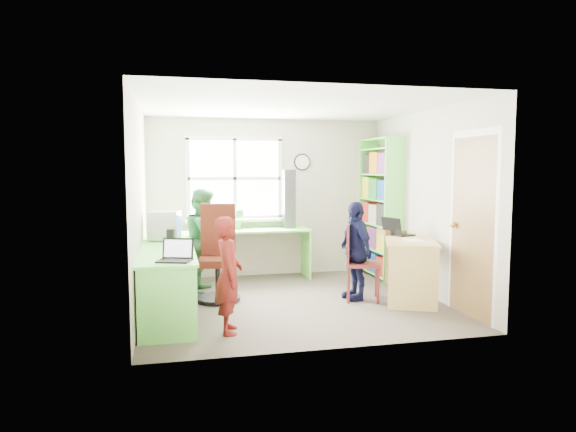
% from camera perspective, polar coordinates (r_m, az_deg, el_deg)
% --- Properties ---
extents(room, '(3.64, 3.44, 2.44)m').
position_cam_1_polar(room, '(6.36, 0.40, 1.38)').
color(room, '#4A423A').
rests_on(room, ground).
extents(l_desk, '(2.38, 2.95, 0.75)m').
position_cam_1_polar(l_desk, '(5.92, -11.34, -6.48)').
color(l_desk, '#80FF65').
rests_on(l_desk, ground).
extents(right_desk, '(1.07, 1.46, 0.77)m').
position_cam_1_polar(right_desk, '(6.75, 13.36, -4.19)').
color(right_desk, '#E0C170').
rests_on(right_desk, ground).
extents(bookshelf, '(0.30, 1.02, 2.10)m').
position_cam_1_polar(bookshelf, '(7.92, 10.19, 0.52)').
color(bookshelf, '#80FF65').
rests_on(bookshelf, ground).
extents(swivel_chair, '(0.64, 0.64, 1.20)m').
position_cam_1_polar(swivel_chair, '(6.54, -7.80, -4.75)').
color(swivel_chair, black).
rests_on(swivel_chair, ground).
extents(wooden_chair, '(0.53, 0.53, 0.97)m').
position_cam_1_polar(wooden_chair, '(6.51, 7.68, -4.72)').
color(wooden_chair, maroon).
rests_on(wooden_chair, ground).
extents(crt_monitor, '(0.43, 0.39, 0.37)m').
position_cam_1_polar(crt_monitor, '(6.65, -13.56, -1.03)').
color(crt_monitor, '#ADAEB2').
rests_on(crt_monitor, l_desk).
extents(laptop_left, '(0.38, 0.35, 0.22)m').
position_cam_1_polar(laptop_left, '(5.17, -12.35, -4.32)').
color(laptop_left, black).
rests_on(laptop_left, l_desk).
extents(laptop_right, '(0.39, 0.43, 0.24)m').
position_cam_1_polar(laptop_right, '(6.96, 11.91, -1.65)').
color(laptop_right, black).
rests_on(laptop_right, right_desk).
extents(speaker_a, '(0.10, 0.10, 0.17)m').
position_cam_1_polar(speaker_a, '(6.33, -12.91, -2.24)').
color(speaker_a, black).
rests_on(speaker_a, l_desk).
extents(speaker_b, '(0.10, 0.10, 0.17)m').
position_cam_1_polar(speaker_b, '(7.03, -12.97, -1.52)').
color(speaker_b, black).
rests_on(speaker_b, l_desk).
extents(cd_tower, '(0.19, 0.17, 0.88)m').
position_cam_1_polar(cd_tower, '(7.76, 0.07, 1.91)').
color(cd_tower, black).
rests_on(cd_tower, l_desk).
extents(game_box, '(0.32, 0.32, 0.06)m').
position_cam_1_polar(game_box, '(7.11, 11.45, -1.71)').
color(game_box, red).
rests_on(game_box, right_desk).
extents(paper_a, '(0.28, 0.33, 0.00)m').
position_cam_1_polar(paper_a, '(5.83, -12.23, -3.72)').
color(paper_a, white).
rests_on(paper_a, l_desk).
extents(paper_b, '(0.20, 0.28, 0.00)m').
position_cam_1_polar(paper_b, '(6.55, 13.85, -2.62)').
color(paper_b, white).
rests_on(paper_b, right_desk).
extents(potted_plant, '(0.19, 0.17, 0.30)m').
position_cam_1_polar(potted_plant, '(7.64, -5.54, -0.37)').
color(potted_plant, '#2F763B').
rests_on(potted_plant, l_desk).
extents(person_red, '(0.32, 0.45, 1.18)m').
position_cam_1_polar(person_red, '(5.21, -6.63, -6.52)').
color(person_red, maroon).
rests_on(person_red, ground).
extents(person_green, '(0.71, 0.80, 1.38)m').
position_cam_1_polar(person_green, '(6.99, -9.27, -2.67)').
color(person_green, '#30793D').
rests_on(person_green, ground).
extents(person_navy, '(0.38, 0.76, 1.24)m').
position_cam_1_polar(person_navy, '(6.54, 7.49, -3.82)').
color(person_navy, '#121539').
rests_on(person_navy, ground).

